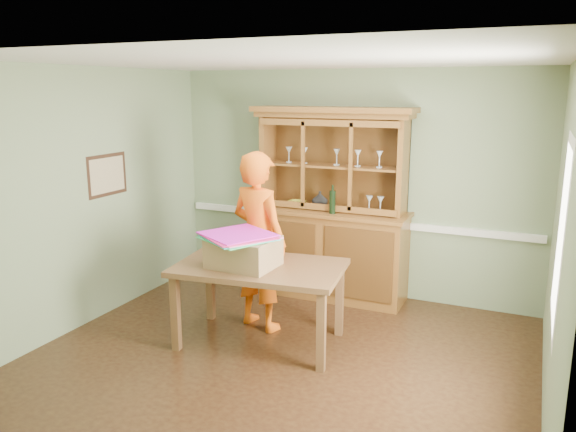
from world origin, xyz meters
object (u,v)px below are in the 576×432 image
at_px(cardboard_box, 244,252).
at_px(china_hutch, 329,231).
at_px(dining_table, 260,274).
at_px(person, 259,241).

bearing_deg(cardboard_box, china_hutch, 80.31).
height_order(china_hutch, cardboard_box, china_hutch).
relative_size(dining_table, cardboard_box, 2.80).
xyz_separation_m(cardboard_box, person, (-0.06, 0.44, -0.01)).
xyz_separation_m(china_hutch, person, (-0.34, -1.19, 0.14)).
distance_m(dining_table, cardboard_box, 0.28).
distance_m(dining_table, person, 0.46).
bearing_deg(cardboard_box, person, 98.00).
bearing_deg(person, dining_table, 134.26).
distance_m(china_hutch, dining_table, 1.55).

